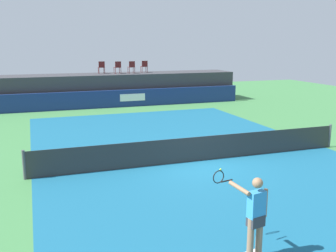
{
  "coord_description": "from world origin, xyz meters",
  "views": [
    {
      "loc": [
        -5.81,
        -13.21,
        4.45
      ],
      "look_at": [
        -0.48,
        2.0,
        1.0
      ],
      "focal_mm": 42.01,
      "sensor_mm": 36.0,
      "label": 1
    }
  ],
  "objects_px": {
    "net_post_near": "(24,165)",
    "tennis_player": "(255,215)",
    "spectator_chair_far_left": "(101,67)",
    "spectator_chair_right": "(144,66)",
    "spectator_chair_center": "(132,67)",
    "tennis_ball": "(220,169)",
    "spectator_chair_left": "(118,67)",
    "net_post_far": "(330,136)"
  },
  "relations": [
    {
      "from": "spectator_chair_center",
      "to": "tennis_ball",
      "type": "distance_m",
      "value": 16.6
    },
    {
      "from": "spectator_chair_far_left",
      "to": "tennis_player",
      "type": "distance_m",
      "value": 22.28
    },
    {
      "from": "spectator_chair_left",
      "to": "tennis_ball",
      "type": "bearing_deg",
      "value": -89.64
    },
    {
      "from": "net_post_near",
      "to": "tennis_player",
      "type": "bearing_deg",
      "value": -55.58
    },
    {
      "from": "spectator_chair_far_left",
      "to": "net_post_near",
      "type": "bearing_deg",
      "value": -108.95
    },
    {
      "from": "spectator_chair_left",
      "to": "tennis_ball",
      "type": "distance_m",
      "value": 16.62
    },
    {
      "from": "spectator_chair_center",
      "to": "spectator_chair_left",
      "type": "bearing_deg",
      "value": 177.78
    },
    {
      "from": "tennis_player",
      "to": "spectator_chair_center",
      "type": "bearing_deg",
      "value": 82.47
    },
    {
      "from": "spectator_chair_left",
      "to": "net_post_far",
      "type": "xyz_separation_m",
      "value": [
        5.97,
        -15.11,
        -2.19
      ]
    },
    {
      "from": "net_post_far",
      "to": "tennis_player",
      "type": "relative_size",
      "value": 0.56
    },
    {
      "from": "tennis_player",
      "to": "tennis_ball",
      "type": "distance_m",
      "value": 5.8
    },
    {
      "from": "spectator_chair_right",
      "to": "net_post_near",
      "type": "bearing_deg",
      "value": -118.92
    },
    {
      "from": "spectator_chair_far_left",
      "to": "spectator_chair_left",
      "type": "height_order",
      "value": "same"
    },
    {
      "from": "spectator_chair_far_left",
      "to": "tennis_ball",
      "type": "height_order",
      "value": "spectator_chair_far_left"
    },
    {
      "from": "spectator_chair_left",
      "to": "spectator_chair_center",
      "type": "bearing_deg",
      "value": -2.22
    },
    {
      "from": "spectator_chair_left",
      "to": "tennis_player",
      "type": "xyz_separation_m",
      "value": [
        -1.85,
        -21.79,
        -1.73
      ]
    },
    {
      "from": "spectator_chair_far_left",
      "to": "tennis_player",
      "type": "height_order",
      "value": "spectator_chair_far_left"
    },
    {
      "from": "spectator_chair_center",
      "to": "net_post_near",
      "type": "relative_size",
      "value": 0.89
    },
    {
      "from": "spectator_chair_far_left",
      "to": "net_post_far",
      "type": "height_order",
      "value": "spectator_chair_far_left"
    },
    {
      "from": "spectator_chair_right",
      "to": "tennis_player",
      "type": "xyz_separation_m",
      "value": [
        -3.95,
        -22.13,
        -1.73
      ]
    },
    {
      "from": "tennis_player",
      "to": "net_post_far",
      "type": "bearing_deg",
      "value": 40.52
    },
    {
      "from": "spectator_chair_center",
      "to": "spectator_chair_right",
      "type": "bearing_deg",
      "value": 19.18
    },
    {
      "from": "tennis_ball",
      "to": "net_post_near",
      "type": "bearing_deg",
      "value": 168.77
    },
    {
      "from": "spectator_chair_far_left",
      "to": "spectator_chair_center",
      "type": "height_order",
      "value": "same"
    },
    {
      "from": "spectator_chair_center",
      "to": "tennis_player",
      "type": "distance_m",
      "value": 22.01
    },
    {
      "from": "spectator_chair_far_left",
      "to": "spectator_chair_left",
      "type": "xyz_separation_m",
      "value": [
        1.1,
        -0.41,
        0.0
      ]
    },
    {
      "from": "spectator_chair_left",
      "to": "tennis_ball",
      "type": "height_order",
      "value": "spectator_chair_left"
    },
    {
      "from": "spectator_chair_right",
      "to": "net_post_near",
      "type": "xyz_separation_m",
      "value": [
        -8.53,
        -15.44,
        -2.19
      ]
    },
    {
      "from": "net_post_near",
      "to": "net_post_far",
      "type": "xyz_separation_m",
      "value": [
        12.4,
        0.0,
        0.0
      ]
    },
    {
      "from": "spectator_chair_far_left",
      "to": "spectator_chair_right",
      "type": "bearing_deg",
      "value": -1.27
    },
    {
      "from": "spectator_chair_center",
      "to": "spectator_chair_right",
      "type": "height_order",
      "value": "same"
    },
    {
      "from": "spectator_chair_far_left",
      "to": "net_post_far",
      "type": "xyz_separation_m",
      "value": [
        7.07,
        -15.51,
        -2.19
      ]
    },
    {
      "from": "spectator_chair_center",
      "to": "net_post_near",
      "type": "xyz_separation_m",
      "value": [
        -7.45,
        -15.07,
        -2.19
      ]
    },
    {
      "from": "spectator_chair_left",
      "to": "spectator_chair_center",
      "type": "height_order",
      "value": "same"
    },
    {
      "from": "spectator_chair_center",
      "to": "spectator_chair_right",
      "type": "xyz_separation_m",
      "value": [
        1.08,
        0.37,
        0.0
      ]
    },
    {
      "from": "spectator_chair_left",
      "to": "tennis_player",
      "type": "height_order",
      "value": "spectator_chair_left"
    },
    {
      "from": "net_post_near",
      "to": "tennis_player",
      "type": "height_order",
      "value": "tennis_player"
    },
    {
      "from": "net_post_near",
      "to": "tennis_player",
      "type": "distance_m",
      "value": 8.12
    },
    {
      "from": "spectator_chair_center",
      "to": "tennis_ball",
      "type": "bearing_deg",
      "value": -93.22
    },
    {
      "from": "spectator_chair_right",
      "to": "tennis_ball",
      "type": "distance_m",
      "value": 17.07
    },
    {
      "from": "net_post_near",
      "to": "tennis_player",
      "type": "xyz_separation_m",
      "value": [
        4.58,
        -6.68,
        0.46
      ]
    },
    {
      "from": "spectator_chair_left",
      "to": "net_post_far",
      "type": "bearing_deg",
      "value": -68.44
    }
  ]
}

